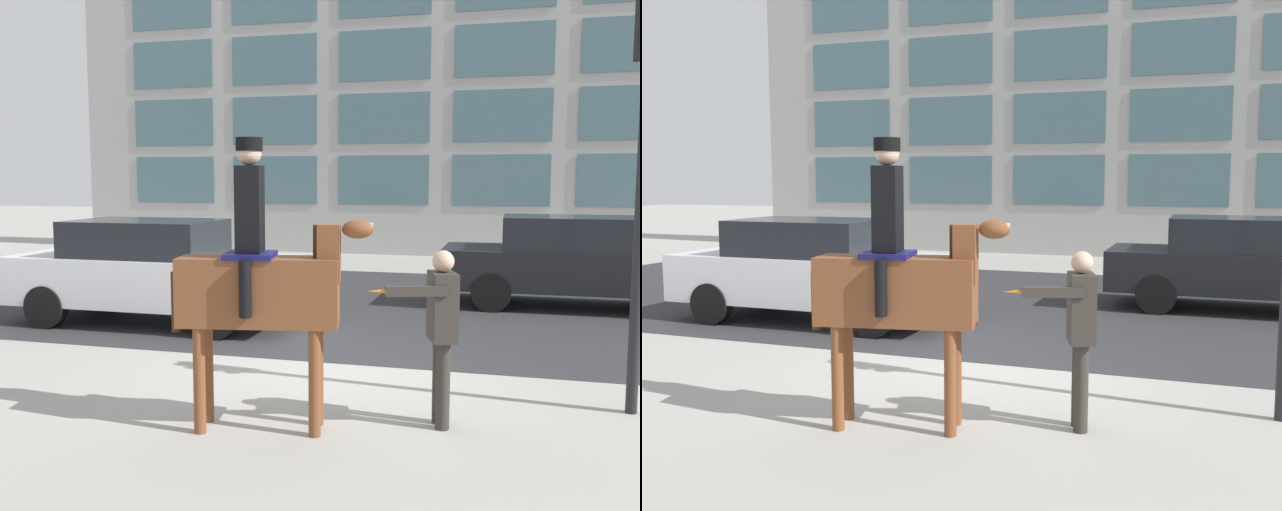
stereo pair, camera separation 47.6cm
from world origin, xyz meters
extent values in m
plane|color=#9E9B93|center=(0.00, 0.00, 0.00)|extent=(80.00, 80.00, 0.00)
cube|color=#2D2D30|center=(0.00, 4.75, 0.00)|extent=(22.81, 8.50, 0.01)
cube|color=slate|center=(-8.36, 12.83, 2.20)|extent=(2.68, 0.02, 1.43)
cube|color=slate|center=(-5.02, 12.83, 2.20)|extent=(2.68, 0.02, 1.43)
cube|color=slate|center=(-1.67, 12.83, 2.20)|extent=(2.68, 0.02, 1.43)
cube|color=slate|center=(1.67, 12.83, 2.20)|extent=(2.68, 0.02, 1.43)
cube|color=slate|center=(-8.36, 12.83, 3.99)|extent=(2.68, 0.02, 1.43)
cube|color=slate|center=(-5.02, 12.83, 3.99)|extent=(2.68, 0.02, 1.43)
cube|color=slate|center=(-1.67, 12.83, 3.99)|extent=(2.68, 0.02, 1.43)
cube|color=slate|center=(1.67, 12.83, 3.99)|extent=(2.68, 0.02, 1.43)
cube|color=slate|center=(-8.36, 12.83, 5.78)|extent=(2.68, 0.02, 1.43)
cube|color=slate|center=(-5.02, 12.83, 5.78)|extent=(2.68, 0.02, 1.43)
cube|color=slate|center=(-1.67, 12.83, 5.78)|extent=(2.68, 0.02, 1.43)
cube|color=slate|center=(1.67, 12.83, 5.78)|extent=(2.68, 0.02, 1.43)
cube|color=slate|center=(-8.36, 12.83, 7.58)|extent=(2.68, 0.02, 1.43)
cube|color=brown|center=(-0.09, -1.90, 1.28)|extent=(1.50, 0.70, 0.62)
cylinder|color=brown|center=(0.39, -1.65, 0.48)|extent=(0.11, 0.11, 0.97)
cylinder|color=brown|center=(0.45, -1.95, 0.48)|extent=(0.11, 0.11, 0.97)
cylinder|color=brown|center=(-0.63, -1.84, 0.48)|extent=(0.11, 0.11, 0.97)
cylinder|color=brown|center=(-0.57, -2.15, 0.48)|extent=(0.11, 0.11, 0.97)
cube|color=brown|center=(0.53, -1.78, 1.63)|extent=(0.24, 0.28, 0.52)
cube|color=#382314|center=(0.42, -1.80, 1.65)|extent=(0.05, 0.09, 0.47)
ellipsoid|color=brown|center=(0.78, -1.73, 1.85)|extent=(0.31, 0.25, 0.17)
cube|color=silver|center=(0.87, -1.71, 1.87)|extent=(0.11, 0.07, 0.07)
cylinder|color=#382314|center=(-0.84, -2.04, 1.17)|extent=(0.09, 0.09, 0.55)
cube|color=#14144C|center=(-0.16, -1.91, 1.61)|extent=(0.52, 0.55, 0.05)
cube|color=black|center=(-0.16, -1.91, 2.02)|extent=(0.28, 0.36, 0.77)
sphere|color=#D1A889|center=(-0.16, -1.91, 2.51)|extent=(0.22, 0.22, 0.22)
cylinder|color=black|center=(-0.16, -1.91, 2.59)|extent=(0.24, 0.24, 0.12)
cylinder|color=black|center=(-0.21, -1.64, 1.34)|extent=(0.11, 0.11, 0.49)
cylinder|color=black|center=(-0.11, -2.18, 1.34)|extent=(0.11, 0.11, 0.49)
cylinder|color=#332D28|center=(1.53, -1.46, 0.41)|extent=(0.13, 0.13, 0.81)
cylinder|color=#332D28|center=(1.48, -1.31, 0.41)|extent=(0.13, 0.13, 0.81)
cube|color=#332D28|center=(1.50, -1.39, 1.13)|extent=(0.33, 0.45, 0.63)
sphere|color=#D1A889|center=(1.50, -1.39, 1.54)|extent=(0.20, 0.20, 0.20)
cube|color=#332D28|center=(1.30, -1.64, 1.30)|extent=(0.55, 0.25, 0.09)
cone|color=orange|center=(0.97, -1.75, 1.30)|extent=(0.18, 0.10, 0.04)
cube|color=silver|center=(-3.35, 2.14, 0.70)|extent=(4.51, 1.73, 0.74)
cube|color=black|center=(-3.46, 2.14, 1.35)|extent=(2.26, 1.52, 0.56)
cylinder|color=black|center=(-1.95, 1.34, 0.33)|extent=(0.66, 0.21, 0.66)
cylinder|color=black|center=(-1.95, 2.93, 0.33)|extent=(0.66, 0.21, 0.66)
cylinder|color=black|center=(-4.75, 1.34, 0.33)|extent=(0.66, 0.21, 0.66)
cylinder|color=black|center=(-4.75, 2.93, 0.33)|extent=(0.66, 0.21, 0.66)
cube|color=black|center=(3.19, 5.31, 0.69)|extent=(4.65, 1.74, 0.70)
cube|color=black|center=(3.08, 5.31, 1.32)|extent=(2.32, 1.53, 0.57)
cylinder|color=black|center=(1.75, 4.51, 0.34)|extent=(0.68, 0.21, 0.68)
cylinder|color=black|center=(1.75, 6.11, 0.34)|extent=(0.68, 0.21, 0.68)
camera|label=1|loc=(2.13, -7.86, 2.31)|focal=40.00mm
camera|label=2|loc=(2.58, -7.72, 2.31)|focal=40.00mm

